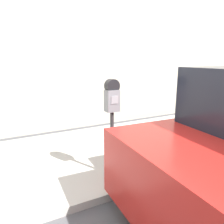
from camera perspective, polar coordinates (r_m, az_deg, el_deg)
The scene contains 3 objects.
sidewalk at distance 4.22m, azimuth -11.34°, elevation -11.90°, with size 24.00×2.80×0.11m.
building_facade at distance 5.84m, azimuth -18.51°, elevation 17.14°, with size 24.00×0.30×4.56m.
parking_meter at distance 3.13m, azimuth 0.00°, elevation 1.76°, with size 0.20×0.15×1.47m.
Camera 1 is at (-1.02, -1.48, 1.85)m, focal length 35.00 mm.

